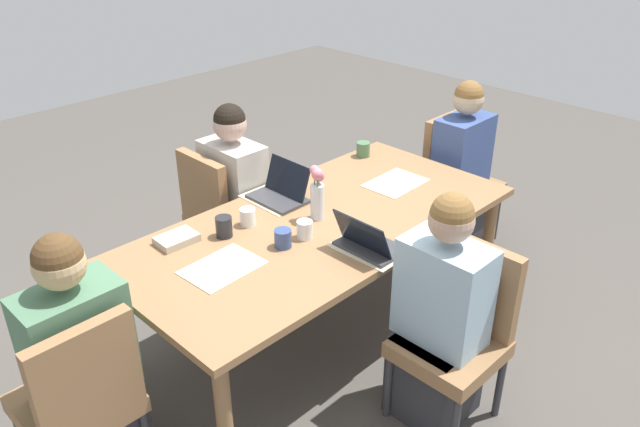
% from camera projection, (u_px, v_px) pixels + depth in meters
% --- Properties ---
extents(ground_plane, '(10.00, 10.00, 0.00)m').
position_uv_depth(ground_plane, '(320.00, 330.00, 3.71)').
color(ground_plane, '#4C4742').
extents(dining_table, '(2.19, 1.06, 0.73)m').
position_uv_depth(dining_table, '(320.00, 233.00, 3.39)').
color(dining_table, olive).
rests_on(dining_table, ground_plane).
extents(chair_far_left_near, '(0.44, 0.44, 0.90)m').
position_uv_depth(chair_far_left_near, '(221.00, 212.00, 3.95)').
color(chair_far_left_near, olive).
rests_on(chair_far_left_near, ground_plane).
extents(person_far_left_near, '(0.36, 0.40, 1.19)m').
position_uv_depth(person_far_left_near, '(236.00, 207.00, 3.95)').
color(person_far_left_near, '#2D2D33').
rests_on(person_far_left_near, ground_plane).
extents(chair_near_left_mid, '(0.44, 0.44, 0.90)m').
position_uv_depth(chair_near_left_mid, '(459.00, 327.00, 2.94)').
color(chair_near_left_mid, olive).
rests_on(chair_near_left_mid, ground_plane).
extents(person_near_left_mid, '(0.36, 0.40, 1.19)m').
position_uv_depth(person_near_left_mid, '(440.00, 324.00, 2.92)').
color(person_near_left_mid, '#2D2D33').
rests_on(person_near_left_mid, ground_plane).
extents(chair_head_left_left_far, '(0.44, 0.44, 0.90)m').
position_uv_depth(chair_head_left_left_far, '(81.00, 397.00, 2.55)').
color(chair_head_left_left_far, olive).
rests_on(chair_head_left_left_far, ground_plane).
extents(person_head_left_left_far, '(0.40, 0.36, 1.19)m').
position_uv_depth(person_head_left_left_far, '(85.00, 375.00, 2.62)').
color(person_head_left_left_far, '#2D2D33').
rests_on(person_head_left_left_far, ground_plane).
extents(chair_head_right_right_near, '(0.44, 0.44, 0.90)m').
position_uv_depth(chair_head_right_right_near, '(455.00, 173.00, 4.46)').
color(chair_head_right_right_near, olive).
rests_on(chair_head_right_right_near, ground_plane).
extents(person_head_right_right_near, '(0.40, 0.36, 1.19)m').
position_uv_depth(person_head_right_right_near, '(460.00, 176.00, 4.36)').
color(person_head_right_right_near, '#2D2D33').
rests_on(person_head_right_right_near, ground_plane).
extents(flower_vase, '(0.09, 0.09, 0.31)m').
position_uv_depth(flower_vase, '(317.00, 192.00, 3.32)').
color(flower_vase, silver).
rests_on(flower_vase, dining_table).
extents(placemat_far_left_near, '(0.26, 0.36, 0.00)m').
position_uv_depth(placemat_far_left_near, '(275.00, 199.00, 3.60)').
color(placemat_far_left_near, beige).
rests_on(placemat_far_left_near, dining_table).
extents(placemat_near_left_mid, '(0.27, 0.37, 0.00)m').
position_uv_depth(placemat_near_left_mid, '(370.00, 248.00, 3.12)').
color(placemat_near_left_mid, beige).
rests_on(placemat_near_left_mid, dining_table).
extents(placemat_head_left_left_far, '(0.37, 0.28, 0.00)m').
position_uv_depth(placemat_head_left_left_far, '(223.00, 267.00, 2.97)').
color(placemat_head_left_left_far, beige).
rests_on(placemat_head_left_left_far, dining_table).
extents(placemat_head_right_right_near, '(0.37, 0.27, 0.00)m').
position_uv_depth(placemat_head_right_right_near, '(396.00, 183.00, 3.79)').
color(placemat_head_right_right_near, beige).
rests_on(placemat_head_right_right_near, dining_table).
extents(laptop_far_left_near, '(0.22, 0.32, 0.21)m').
position_uv_depth(laptop_far_left_near, '(281.00, 192.00, 3.58)').
color(laptop_far_left_near, '#38383D').
rests_on(laptop_far_left_near, dining_table).
extents(laptop_near_left_mid, '(0.22, 0.32, 0.20)m').
position_uv_depth(laptop_near_left_mid, '(368.00, 243.00, 3.09)').
color(laptop_near_left_mid, '#38383D').
rests_on(laptop_near_left_mid, dining_table).
extents(coffee_mug_near_left, '(0.08, 0.08, 0.09)m').
position_uv_depth(coffee_mug_near_left, '(248.00, 217.00, 3.31)').
color(coffee_mug_near_left, white).
rests_on(coffee_mug_near_left, dining_table).
extents(coffee_mug_near_right, '(0.08, 0.08, 0.09)m').
position_uv_depth(coffee_mug_near_right, '(305.00, 230.00, 3.19)').
color(coffee_mug_near_right, white).
rests_on(coffee_mug_near_right, dining_table).
extents(coffee_mug_centre_left, '(0.08, 0.08, 0.11)m').
position_uv_depth(coffee_mug_centre_left, '(224.00, 227.00, 3.20)').
color(coffee_mug_centre_left, '#232328').
rests_on(coffee_mug_centre_left, dining_table).
extents(coffee_mug_centre_right, '(0.09, 0.09, 0.09)m').
position_uv_depth(coffee_mug_centre_right, '(283.00, 238.00, 3.12)').
color(coffee_mug_centre_right, '#33477A').
rests_on(coffee_mug_centre_right, dining_table).
extents(coffee_mug_far_left, '(0.09, 0.09, 0.10)m').
position_uv_depth(coffee_mug_far_left, '(363.00, 149.00, 4.13)').
color(coffee_mug_far_left, '#47704C').
rests_on(coffee_mug_far_left, dining_table).
extents(book_red_cover, '(0.20, 0.15, 0.04)m').
position_uv_depth(book_red_cover, '(177.00, 239.00, 3.16)').
color(book_red_cover, '#B2A38E').
rests_on(book_red_cover, dining_table).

